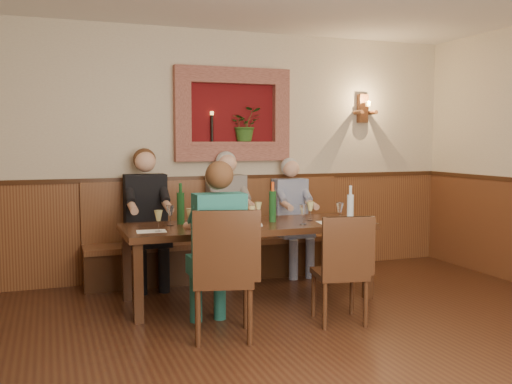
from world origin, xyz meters
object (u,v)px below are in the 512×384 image
dining_table (248,231)px  person_bench_mid (229,227)px  person_bench_left (147,230)px  person_bench_right (293,227)px  chair_near_right (340,291)px  water_bottle (350,207)px  wine_bottle_green_a (273,205)px  person_chair_front (216,261)px  chair_near_left (223,301)px  spittoon_bucket (233,213)px  wine_bottle_green_b (181,207)px  bench (221,249)px

dining_table → person_bench_mid: 0.84m
person_bench_left → person_bench_right: size_ratio=1.09×
chair_near_right → water_bottle: bearing=65.9°
person_bench_left → wine_bottle_green_a: bearing=-35.9°
person_chair_front → wine_bottle_green_a: (0.81, 0.81, 0.34)m
chair_near_left → person_chair_front: size_ratio=0.74×
person_bench_mid → person_chair_front: person_bench_mid is taller
person_bench_mid → wine_bottle_green_a: person_bench_mid is taller
person_bench_mid → wine_bottle_green_a: 0.89m
chair_near_left → person_bench_left: person_bench_left is taller
person_bench_mid → spittoon_bucket: size_ratio=5.85×
chair_near_left → chair_near_right: (1.05, 0.03, -0.03)m
dining_table → spittoon_bucket: bearing=-148.7°
person_bench_right → person_bench_mid: bearing=-179.8°
chair_near_right → wine_bottle_green_b: (-1.12, 1.14, 0.64)m
person_chair_front → spittoon_bucket: person_chair_front is taller
person_chair_front → wine_bottle_green_a: 1.20m
chair_near_left → chair_near_right: bearing=16.4°
chair_near_right → person_bench_left: bearing=137.6°
chair_near_left → person_chair_front: (0.01, 0.20, 0.27)m
person_bench_left → person_bench_mid: bearing=0.1°
chair_near_left → person_bench_mid: size_ratio=0.72×
person_bench_right → spittoon_bucket: 1.44m
dining_table → wine_bottle_green_a: wine_bottle_green_a is taller
chair_near_left → water_bottle: size_ratio=2.88×
chair_near_left → person_bench_mid: 1.94m
person_bench_mid → spittoon_bucket: bearing=-105.1°
dining_table → bench: (0.00, 0.94, -0.35)m
person_bench_left → person_chair_front: 1.64m
person_bench_mid → person_chair_front: (-0.61, -1.62, -0.02)m
person_chair_front → water_bottle: person_chair_front is taller
chair_near_right → water_bottle: size_ratio=2.59×
chair_near_left → person_chair_front: bearing=103.1°
wine_bottle_green_b → person_bench_mid: bearing=43.2°
person_bench_mid → person_chair_front: bearing=-110.7°
chair_near_left → chair_near_right: chair_near_left is taller
chair_near_right → person_bench_mid: (-0.43, 1.78, 0.32)m
wine_bottle_green_b → bench: bearing=50.4°
spittoon_bucket → wine_bottle_green_b: size_ratio=0.62×
person_bench_left → chair_near_right: bearing=-53.0°
person_bench_mid → wine_bottle_green_b: bearing=-136.8°
person_bench_left → wine_bottle_green_a: size_ratio=3.71×
person_bench_left → spittoon_bucket: 1.18m
person_bench_left → wine_bottle_green_a: 1.40m
person_bench_mid → water_bottle: bearing=-48.9°
dining_table → water_bottle: water_bottle is taller
person_bench_right → person_chair_front: 2.13m
person_bench_mid → spittoon_bucket: (-0.26, -0.95, 0.28)m
spittoon_bucket → chair_near_right: bearing=-50.2°
chair_near_right → bench: bearing=115.5°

